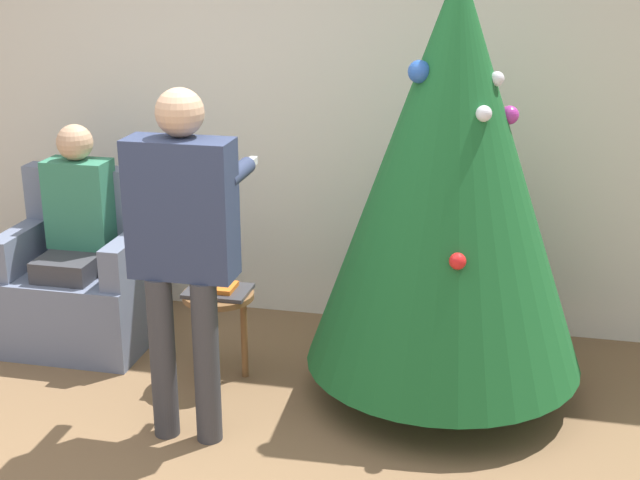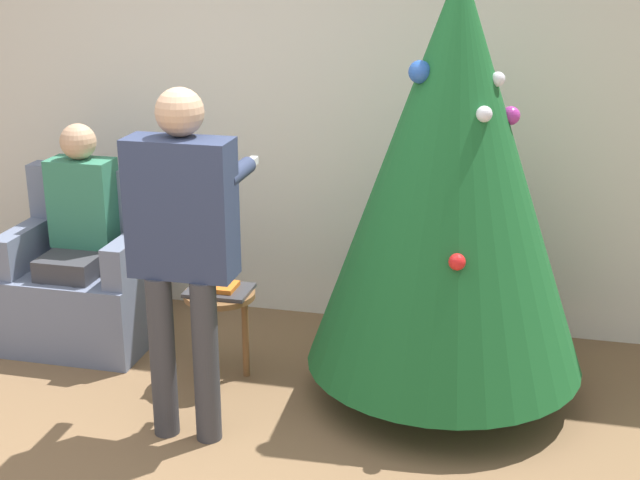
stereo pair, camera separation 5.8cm
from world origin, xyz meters
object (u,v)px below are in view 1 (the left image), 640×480
christmas_tree (450,173)px  side_stool (219,309)px  person_standing (183,235)px  armchair (83,284)px  person_seated (75,228)px

christmas_tree → side_stool: size_ratio=4.31×
christmas_tree → person_standing: bearing=-150.6°
armchair → person_seated: person_seated is taller
side_stool → armchair: bearing=162.6°
person_standing → person_seated: bearing=140.5°
side_stool → christmas_tree: bearing=5.6°
armchair → person_standing: size_ratio=0.61×
christmas_tree → side_stool: 1.39m
armchair → person_standing: bearing=-40.4°
side_stool → person_seated: bearing=164.1°
side_stool → person_standing: bearing=-86.6°
armchair → person_standing: (0.95, -0.81, 0.63)m
person_standing → side_stool: size_ratio=3.27×
armchair → side_stool: bearing=-17.4°
person_standing → side_stool: person_standing is taller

